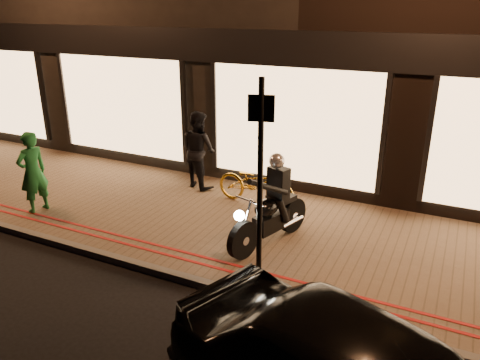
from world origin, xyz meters
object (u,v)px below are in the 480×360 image
motorcycle (271,210)px  bicycle_gold (256,184)px  person_green (33,172)px  sign_post (260,176)px

motorcycle → bicycle_gold: (-0.91, 1.42, -0.16)m
motorcycle → person_green: 4.74m
motorcycle → sign_post: size_ratio=0.63×
sign_post → person_green: sign_post is taller
motorcycle → bicycle_gold: motorcycle is taller
bicycle_gold → person_green: size_ratio=1.06×
sign_post → person_green: (-4.98, 0.42, -0.87)m
sign_post → person_green: 5.07m
motorcycle → person_green: size_ratio=1.17×
motorcycle → bicycle_gold: size_ratio=1.10×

